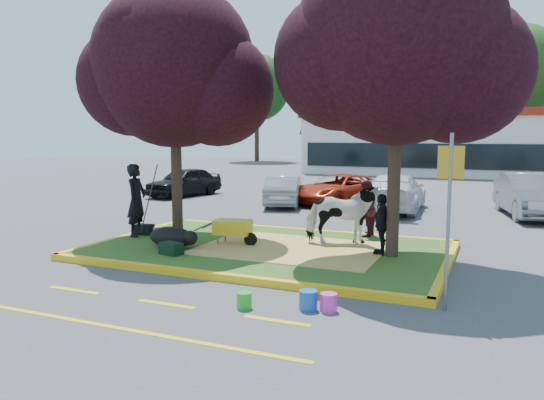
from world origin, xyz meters
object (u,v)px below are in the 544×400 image
at_px(wheelbarrow, 233,228).
at_px(sign_post, 449,201).
at_px(cow, 342,215).
at_px(calf, 171,237).
at_px(bucket_green, 244,300).
at_px(car_silver, 284,191).
at_px(bucket_blue, 308,300).
at_px(car_black, 184,182).
at_px(bucket_pink, 329,302).
at_px(handler, 137,200).

xyz_separation_m(wheelbarrow, sign_post, (5.19, -2.61, 1.22)).
distance_m(cow, calf, 4.11).
xyz_separation_m(bucket_green, car_silver, (-4.08, 11.77, 0.46)).
bearing_deg(bucket_blue, car_black, 129.62).
bearing_deg(car_silver, wheelbarrow, 86.53).
xyz_separation_m(wheelbarrow, car_black, (-7.28, 9.18, 0.09)).
bearing_deg(bucket_green, wheelbarrow, 119.94).
height_order(cow, bucket_pink, cow).
relative_size(cow, bucket_blue, 5.52).
distance_m(calf, wheelbarrow, 1.48).
bearing_deg(handler, bucket_blue, -129.85).
distance_m(cow, handler, 5.37).
height_order(sign_post, bucket_blue, sign_post).
bearing_deg(calf, cow, 30.64).
relative_size(handler, wheelbarrow, 1.19).
bearing_deg(bucket_green, cow, 86.62).
height_order(bucket_green, car_black, car_black).
bearing_deg(cow, car_silver, 13.66).
bearing_deg(calf, bucket_pink, -24.57).
relative_size(calf, car_silver, 0.32).
relative_size(wheelbarrow, sign_post, 0.56).
bearing_deg(bucket_green, calf, 139.26).
height_order(handler, car_silver, handler).
xyz_separation_m(sign_post, bucket_blue, (-2.04, -0.82, -1.62)).
bearing_deg(car_black, bucket_pink, -37.68).
xyz_separation_m(calf, wheelbarrow, (1.17, 0.90, 0.17)).
distance_m(bucket_pink, car_silver, 12.59).
xyz_separation_m(bucket_green, bucket_blue, (0.98, 0.35, 0.03)).
distance_m(sign_post, car_black, 17.20).
xyz_separation_m(sign_post, bucket_pink, (-1.71, -0.76, -1.64)).
bearing_deg(car_black, bucket_green, -42.16).
xyz_separation_m(cow, handler, (-5.26, -1.02, 0.21)).
bearing_deg(bucket_pink, car_black, 130.61).
distance_m(calf, sign_post, 6.74).
distance_m(bucket_green, car_silver, 12.47).
bearing_deg(cow, bucket_blue, 170.87).
height_order(cow, bucket_green, cow).
height_order(calf, handler, handler).
bearing_deg(handler, cow, -89.36).
bearing_deg(cow, wheelbarrow, 93.26).
distance_m(bucket_green, bucket_pink, 1.37).
bearing_deg(calf, bucket_green, -37.24).
height_order(bucket_blue, car_black, car_black).
height_order(sign_post, bucket_pink, sign_post).
height_order(cow, car_black, cow).
xyz_separation_m(calf, bucket_pink, (4.65, -2.48, -0.25)).
bearing_deg(car_black, bucket_blue, -38.67).
relative_size(cow, handler, 0.92).
distance_m(cow, bucket_pink, 4.52).
bearing_deg(bucket_pink, calf, 151.94).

